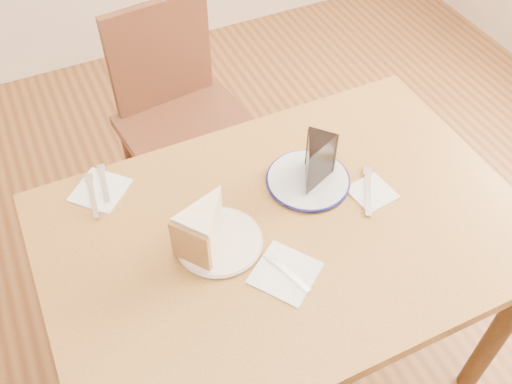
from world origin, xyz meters
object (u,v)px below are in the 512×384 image
object	(u,v)px
table	(285,250)
carrot_cake	(207,224)
chair_far	(184,120)
plate_cream	(219,242)
plate_navy	(308,180)
chocolate_cake	(314,165)

from	to	relation	value
table	carrot_cake	size ratio (longest dim) A/B	8.72
table	chair_far	xyz separation A→B (m)	(-0.01, 0.76, -0.15)
plate_cream	plate_navy	world-z (taller)	same
table	chocolate_cake	xyz separation A→B (m)	(0.13, 0.10, 0.17)
chair_far	chocolate_cake	world-z (taller)	chair_far
plate_navy	carrot_cake	distance (m)	0.33
chair_far	carrot_cake	bearing A→B (deg)	69.43
plate_navy	chair_far	bearing A→B (deg)	101.69
chair_far	plate_cream	distance (m)	0.80
table	chocolate_cake	bearing A→B (deg)	38.02
plate_navy	chocolate_cake	world-z (taller)	chocolate_cake
chocolate_cake	chair_far	bearing A→B (deg)	-30.33
chocolate_cake	table	bearing A→B (deg)	85.78
plate_cream	carrot_cake	distance (m)	0.07
plate_cream	table	bearing A→B (deg)	-8.71
chair_far	chocolate_cake	size ratio (longest dim) A/B	7.27
plate_cream	chocolate_cake	bearing A→B (deg)	13.62
carrot_cake	chocolate_cake	bearing A→B (deg)	63.60
chair_far	plate_navy	size ratio (longest dim) A/B	4.20
table	plate_navy	world-z (taller)	plate_navy
chair_far	carrot_cake	size ratio (longest dim) A/B	6.54
plate_cream	plate_navy	bearing A→B (deg)	16.40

